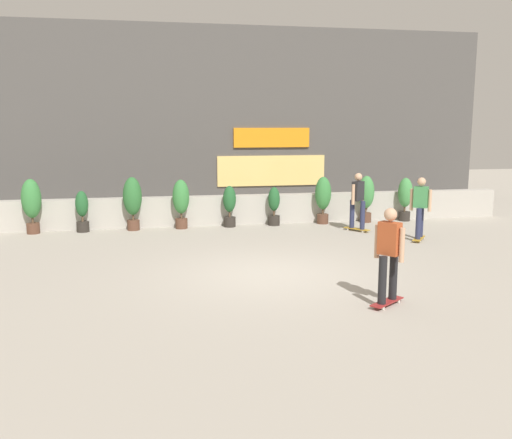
# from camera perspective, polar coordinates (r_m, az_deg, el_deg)

# --- Properties ---
(ground_plane) EXTENTS (48.00, 48.00, 0.00)m
(ground_plane) POSITION_cam_1_polar(r_m,az_deg,el_deg) (11.71, 1.40, -5.56)
(ground_plane) COLOR #A8A093
(planter_wall) EXTENTS (18.00, 0.40, 0.90)m
(planter_wall) POSITION_cam_1_polar(r_m,az_deg,el_deg) (17.41, -2.81, 0.99)
(planter_wall) COLOR #B2ADA3
(planter_wall) RESTS_ON ground
(building_backdrop) EXTENTS (20.00, 2.08, 6.50)m
(building_backdrop) POSITION_cam_1_polar(r_m,az_deg,el_deg) (21.18, -4.42, 10.11)
(building_backdrop) COLOR #4C4947
(building_backdrop) RESTS_ON ground
(potted_plant_0) EXTENTS (0.54, 0.54, 1.56)m
(potted_plant_0) POSITION_cam_1_polar(r_m,az_deg,el_deg) (17.05, -21.90, 1.69)
(potted_plant_0) COLOR brown
(potted_plant_0) RESTS_ON ground
(potted_plant_1) EXTENTS (0.36, 0.36, 1.19)m
(potted_plant_1) POSITION_cam_1_polar(r_m,az_deg,el_deg) (16.88, -17.29, 0.90)
(potted_plant_1) COLOR #2D2823
(potted_plant_1) RESTS_ON ground
(potted_plant_2) EXTENTS (0.54, 0.54, 1.56)m
(potted_plant_2) POSITION_cam_1_polar(r_m,az_deg,el_deg) (16.74, -12.46, 2.03)
(potted_plant_2) COLOR brown
(potted_plant_2) RESTS_ON ground
(potted_plant_3) EXTENTS (0.50, 0.50, 1.46)m
(potted_plant_3) POSITION_cam_1_polar(r_m,az_deg,el_deg) (16.77, -7.65, 1.95)
(potted_plant_3) COLOR brown
(potted_plant_3) RESTS_ON ground
(potted_plant_4) EXTENTS (0.39, 0.39, 1.25)m
(potted_plant_4) POSITION_cam_1_polar(r_m,az_deg,el_deg) (16.93, -2.71, 1.53)
(potted_plant_4) COLOR #2D2823
(potted_plant_4) RESTS_ON ground
(potted_plant_5) EXTENTS (0.36, 0.36, 1.19)m
(potted_plant_5) POSITION_cam_1_polar(r_m,az_deg,el_deg) (17.19, 1.84, 1.47)
(potted_plant_5) COLOR #2D2823
(potted_plant_5) RESTS_ON ground
(potted_plant_6) EXTENTS (0.50, 0.50, 1.47)m
(potted_plant_6) POSITION_cam_1_polar(r_m,az_deg,el_deg) (17.57, 6.84, 2.33)
(potted_plant_6) COLOR brown
(potted_plant_6) RESTS_ON ground
(potted_plant_7) EXTENTS (0.50, 0.50, 1.47)m
(potted_plant_7) POSITION_cam_1_polar(r_m,az_deg,el_deg) (18.05, 11.16, 2.42)
(potted_plant_7) COLOR brown
(potted_plant_7) RESTS_ON ground
(potted_plant_8) EXTENTS (0.46, 0.46, 1.39)m
(potted_plant_8) POSITION_cam_1_polar(r_m,az_deg,el_deg) (18.59, 14.95, 2.29)
(potted_plant_8) COLOR #2D2823
(potted_plant_8) RESTS_ON ground
(skater_far_right) EXTENTS (0.64, 0.76, 1.70)m
(skater_far_right) POSITION_cam_1_polar(r_m,az_deg,el_deg) (15.47, 16.40, 1.34)
(skater_far_right) COLOR #BF8C26
(skater_far_right) RESTS_ON ground
(skater_by_wall_left) EXTENTS (0.62, 0.77, 1.70)m
(skater_by_wall_left) POSITION_cam_1_polar(r_m,az_deg,el_deg) (16.45, 10.32, 2.06)
(skater_by_wall_left) COLOR #BF8C26
(skater_by_wall_left) RESTS_ON ground
(skater_far_left) EXTENTS (0.76, 0.63, 1.70)m
(skater_far_left) POSITION_cam_1_polar(r_m,az_deg,el_deg) (9.75, 13.39, -3.24)
(skater_far_left) COLOR maroon
(skater_far_left) RESTS_ON ground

